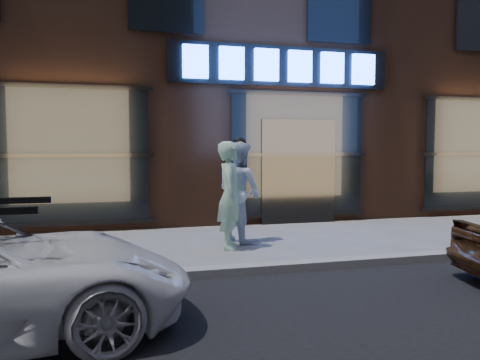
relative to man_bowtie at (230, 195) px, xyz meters
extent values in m
plane|color=slate|center=(2.17, -1.65, -0.93)|extent=(90.00, 90.00, 0.00)
cube|color=gray|center=(2.17, -1.65, -0.87)|extent=(60.00, 0.25, 0.12)
cube|color=#54301E|center=(2.17, 6.35, 4.07)|extent=(30.00, 8.00, 10.00)
cube|color=black|center=(1.77, 2.30, 2.67)|extent=(5.20, 0.06, 0.90)
cube|color=black|center=(2.17, 2.27, 0.27)|extent=(1.80, 0.10, 2.40)
cube|color=#FFBF72|center=(-2.83, 2.33, 0.67)|extent=(3.00, 0.04, 2.60)
cube|color=black|center=(-2.83, 2.29, 0.67)|extent=(3.20, 0.06, 2.80)
cube|color=#FFBF72|center=(2.17, 2.33, 0.67)|extent=(3.00, 0.04, 2.60)
cube|color=black|center=(2.17, 2.29, 0.67)|extent=(3.20, 0.06, 2.80)
cube|color=#FFBF72|center=(7.17, 2.33, 0.67)|extent=(3.00, 0.04, 2.60)
cube|color=black|center=(7.17, 2.29, 0.67)|extent=(3.20, 0.06, 2.80)
cube|color=black|center=(3.17, 2.29, 4.07)|extent=(1.60, 0.06, 1.60)
cube|color=#2659FF|center=(-0.23, 2.23, 2.67)|extent=(0.55, 0.12, 0.70)
cube|color=#2659FF|center=(0.57, 2.23, 2.67)|extent=(0.55, 0.12, 0.70)
cube|color=#2659FF|center=(1.37, 2.23, 2.67)|extent=(0.55, 0.12, 0.70)
cube|color=#2659FF|center=(2.17, 2.23, 2.67)|extent=(0.55, 0.12, 0.70)
cube|color=#2659FF|center=(2.97, 2.23, 2.67)|extent=(0.55, 0.12, 0.70)
cube|color=#2659FF|center=(3.77, 2.23, 2.67)|extent=(0.55, 0.12, 0.70)
imported|color=#A7DBBD|center=(0.00, 0.00, 0.00)|extent=(0.63, 0.79, 1.87)
imported|color=white|center=(0.31, 0.57, 0.00)|extent=(1.02, 1.12, 1.87)
camera|label=1|loc=(-1.90, -7.85, 0.83)|focal=35.00mm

